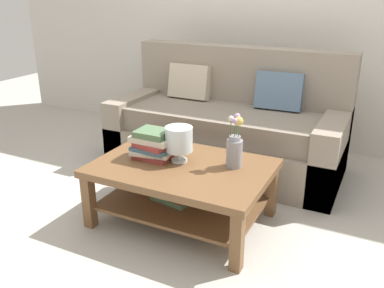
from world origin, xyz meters
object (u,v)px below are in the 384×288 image
(coffee_table, at_px, (182,180))
(flower_pitcher, at_px, (235,148))
(glass_hurricane_vase, at_px, (180,140))
(book_stack_main, at_px, (153,145))
(couch, at_px, (228,128))

(coffee_table, relative_size, flower_pitcher, 3.23)
(glass_hurricane_vase, bearing_deg, book_stack_main, -171.07)
(book_stack_main, relative_size, flower_pitcher, 0.82)
(coffee_table, height_order, flower_pitcher, flower_pitcher)
(book_stack_main, bearing_deg, glass_hurricane_vase, 8.93)
(glass_hurricane_vase, bearing_deg, couch, 92.30)
(flower_pitcher, bearing_deg, book_stack_main, -168.50)
(glass_hurricane_vase, distance_m, flower_pitcher, 0.38)
(book_stack_main, bearing_deg, coffee_table, -3.50)
(book_stack_main, bearing_deg, couch, 81.52)
(flower_pitcher, bearing_deg, coffee_table, -158.58)
(book_stack_main, xyz_separation_m, flower_pitcher, (0.56, 0.11, 0.04))
(glass_hurricane_vase, relative_size, flower_pitcher, 0.68)
(couch, bearing_deg, glass_hurricane_vase, -87.70)
(coffee_table, bearing_deg, flower_pitcher, 21.42)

